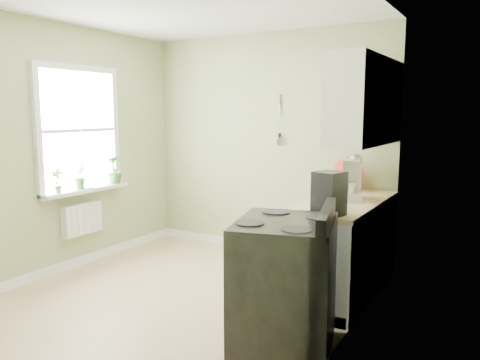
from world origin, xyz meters
The scene contains 21 objects.
floor centered at (0.00, 0.00, -0.01)m, with size 3.20×3.60×0.02m, color tan.
ceiling centered at (0.00, 0.00, 2.71)m, with size 3.20×3.60×0.02m, color white.
wall_back centered at (0.00, 1.81, 1.35)m, with size 3.20×0.02×2.70m, color tan.
wall_left centered at (-1.61, 0.00, 1.35)m, with size 0.02×3.60×2.70m, color tan.
wall_right centered at (1.61, 0.00, 1.35)m, with size 0.02×3.60×2.70m, color tan.
base_cabinets centered at (1.30, 1.00, 0.43)m, with size 0.60×1.60×0.87m, color white.
countertop centered at (1.29, 1.00, 0.89)m, with size 0.64×1.60×0.04m, color #DEBC87.
upper_cabinets centered at (1.43, 1.10, 1.85)m, with size 0.35×1.40×0.80m, color white.
window centered at (-1.58, 0.30, 1.55)m, with size 0.06×1.14×1.44m.
window_sill centered at (-1.51, 0.30, 0.88)m, with size 0.18×1.14×0.04m, color white.
radiator centered at (-1.54, 0.25, 0.55)m, with size 0.12×0.50×0.35m, color white.
wall_utensils centered at (0.20, 1.78, 1.56)m, with size 0.02×0.14×0.58m.
stove centered at (1.28, -0.32, 0.50)m, with size 0.89×0.95×1.11m.
stand_mixer centered at (1.31, 1.07, 1.10)m, with size 0.31×0.40×0.44m.
kettle centered at (1.05, 1.72, 1.02)m, with size 0.21×0.12×0.21m.
coffee_maker centered at (1.37, 0.30, 1.08)m, with size 0.26×0.27×0.36m.
red_tray centered at (1.11, 1.60, 1.09)m, with size 0.36×0.36×0.02m, color #B22124.
jar centered at (1.14, 0.74, 0.95)m, with size 0.07×0.07×0.08m.
plant_a centered at (-1.50, -0.08, 1.03)m, with size 0.14×0.10×0.26m, color #326E27.
plant_b centered at (-1.50, 0.21, 1.04)m, with size 0.16×0.13×0.29m, color #326E27.
plant_c centered at (-1.50, 0.73, 1.07)m, with size 0.19×0.19×0.33m, color #326E27.
Camera 1 is at (2.66, -3.30, 1.75)m, focal length 35.00 mm.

